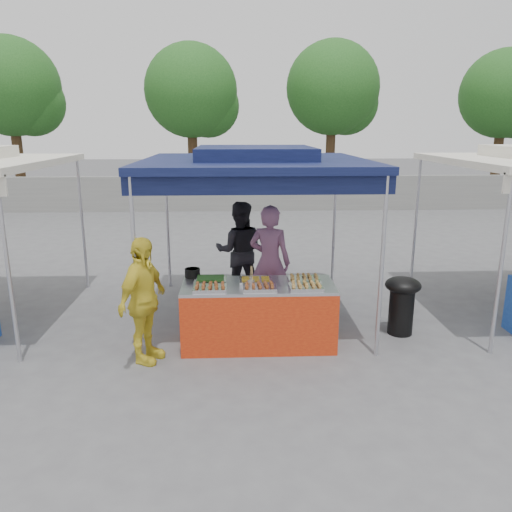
{
  "coord_description": "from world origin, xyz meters",
  "views": [
    {
      "loc": [
        -0.3,
        -6.32,
        2.85
      ],
      "look_at": [
        0.0,
        0.6,
        1.05
      ],
      "focal_mm": 35.0,
      "sensor_mm": 36.0,
      "label": 1
    }
  ],
  "objects_px": {
    "vendor_table": "(258,315)",
    "cooking_pot": "(192,273)",
    "helper_man": "(240,251)",
    "customer_person": "(143,301)",
    "wok_burner": "(402,300)",
    "vendor_woman": "(270,262)"
  },
  "relations": [
    {
      "from": "wok_burner",
      "to": "vendor_woman",
      "type": "distance_m",
      "value": 1.99
    },
    {
      "from": "wok_burner",
      "to": "customer_person",
      "type": "bearing_deg",
      "value": -167.5
    },
    {
      "from": "customer_person",
      "to": "vendor_table",
      "type": "bearing_deg",
      "value": -50.81
    },
    {
      "from": "vendor_woman",
      "to": "helper_man",
      "type": "distance_m",
      "value": 0.96
    },
    {
      "from": "wok_burner",
      "to": "vendor_woman",
      "type": "xyz_separation_m",
      "value": [
        -1.81,
        0.74,
        0.37
      ]
    },
    {
      "from": "cooking_pot",
      "to": "helper_man",
      "type": "xyz_separation_m",
      "value": [
        0.66,
        1.53,
        -0.08
      ]
    },
    {
      "from": "cooking_pot",
      "to": "customer_person",
      "type": "height_order",
      "value": "customer_person"
    },
    {
      "from": "cooking_pot",
      "to": "helper_man",
      "type": "bearing_deg",
      "value": 66.59
    },
    {
      "from": "cooking_pot",
      "to": "vendor_woman",
      "type": "height_order",
      "value": "vendor_woman"
    },
    {
      "from": "vendor_table",
      "to": "customer_person",
      "type": "distance_m",
      "value": 1.53
    },
    {
      "from": "vendor_woman",
      "to": "customer_person",
      "type": "relative_size",
      "value": 1.1
    },
    {
      "from": "vendor_table",
      "to": "cooking_pot",
      "type": "relative_size",
      "value": 9.58
    },
    {
      "from": "vendor_table",
      "to": "helper_man",
      "type": "relative_size",
      "value": 1.2
    },
    {
      "from": "vendor_table",
      "to": "cooking_pot",
      "type": "height_order",
      "value": "cooking_pot"
    },
    {
      "from": "cooking_pot",
      "to": "vendor_woman",
      "type": "relative_size",
      "value": 0.12
    },
    {
      "from": "cooking_pot",
      "to": "vendor_woman",
      "type": "bearing_deg",
      "value": 31.34
    },
    {
      "from": "vendor_table",
      "to": "helper_man",
      "type": "bearing_deg",
      "value": 96.85
    },
    {
      "from": "vendor_woman",
      "to": "customer_person",
      "type": "distance_m",
      "value": 2.2
    },
    {
      "from": "cooking_pot",
      "to": "helper_man",
      "type": "relative_size",
      "value": 0.13
    },
    {
      "from": "vendor_table",
      "to": "cooking_pot",
      "type": "xyz_separation_m",
      "value": [
        -0.89,
        0.35,
        0.49
      ]
    },
    {
      "from": "customer_person",
      "to": "vendor_woman",
      "type": "bearing_deg",
      "value": -26.02
    },
    {
      "from": "wok_burner",
      "to": "customer_person",
      "type": "xyz_separation_m",
      "value": [
        -3.46,
        -0.71,
        0.3
      ]
    }
  ]
}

